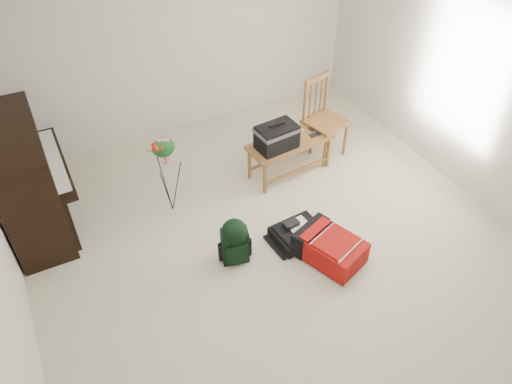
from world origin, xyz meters
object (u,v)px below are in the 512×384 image
green_backpack (235,240)px  flower_stand (168,176)px  piano (27,182)px  black_duffel (298,233)px  red_suitcase (327,245)px  dining_chair (324,119)px  bench (280,138)px

green_backpack → flower_stand: size_ratio=0.53×
piano → black_duffel: (2.46, -1.55, -0.52)m
piano → red_suitcase: 3.26m
dining_chair → red_suitcase: size_ratio=1.31×
piano → dining_chair: bearing=-5.0°
piano → green_backpack: piano is taller
piano → bench: bearing=-10.0°
piano → green_backpack: (1.72, -1.51, -0.30)m
green_backpack → bench: bearing=56.8°
black_duffel → bench: bearing=67.0°
red_suitcase → green_backpack: green_backpack is taller
piano → green_backpack: 2.31m
dining_chair → black_duffel: 1.71m
bench → red_suitcase: 1.48m
flower_stand → black_duffel: bearing=-32.3°
piano → red_suitcase: piano is taller
bench → flower_stand: 1.42m
dining_chair → flower_stand: 2.17m
black_duffel → green_backpack: size_ratio=1.02×
dining_chair → red_suitcase: (-0.95, -1.59, -0.37)m
black_duffel → green_backpack: (-0.74, 0.03, 0.22)m
green_backpack → flower_stand: (-0.33, 1.04, 0.21)m
flower_stand → piano: bearing=174.1°
red_suitcase → dining_chair: bearing=38.5°
bench → dining_chair: (0.75, 0.19, -0.06)m
black_duffel → piano: bearing=143.3°
red_suitcase → black_duffel: size_ratio=1.45×
bench → flower_stand: bearing=173.2°
piano → black_duffel: bearing=-32.1°
bench → black_duffel: size_ratio=1.98×
bench → red_suitcase: bench is taller
dining_chair → flower_stand: dining_chair is taller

